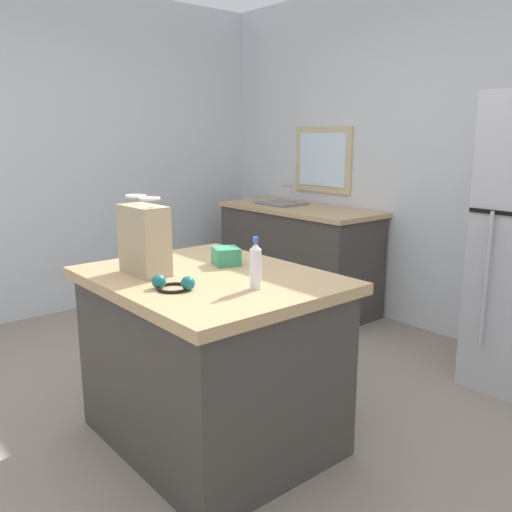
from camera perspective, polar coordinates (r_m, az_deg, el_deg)
name	(u,v)px	position (r m, az deg, el deg)	size (l,w,h in m)	color
ground	(193,430)	(3.09, -6.67, -17.70)	(5.98, 5.98, 0.00)	gray
back_wall	(446,157)	(4.42, 19.40, 9.81)	(4.98, 0.13, 2.78)	silver
left_wall	(21,155)	(4.95, -23.52, 9.72)	(0.10, 4.71, 2.78)	silver
kitchen_island	(211,358)	(2.80, -4.77, -10.67)	(1.24, 0.98, 0.89)	#423D38
sink_counter	(297,255)	(4.99, 4.35, 0.06)	(1.56, 0.64, 1.11)	#423D38
shopping_bag	(144,239)	(2.69, -11.68, 1.74)	(0.28, 0.15, 0.38)	tan
small_box	(226,256)	(2.85, -3.16, -0.02)	(0.14, 0.13, 0.09)	#388E66
bottle	(256,266)	(2.38, -0.05, -1.04)	(0.05, 0.05, 0.23)	white
ear_defenders	(173,284)	(2.42, -8.69, -2.98)	(0.21, 0.21, 0.06)	black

